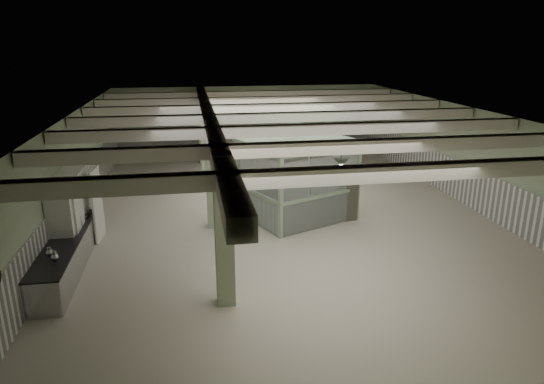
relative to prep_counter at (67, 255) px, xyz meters
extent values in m
plane|color=beige|center=(6.54, 3.66, -0.46)|extent=(20.00, 20.00, 0.00)
cube|color=silver|center=(6.54, 3.66, 3.14)|extent=(14.00, 20.00, 0.02)
cube|color=#ACBE98|center=(6.54, 13.66, 1.34)|extent=(14.00, 0.02, 3.60)
cube|color=#ACBE98|center=(6.54, -6.34, 1.34)|extent=(14.00, 0.02, 3.60)
cube|color=#ACBE98|center=(-0.46, 3.66, 1.34)|extent=(0.02, 20.00, 3.60)
cube|color=#ACBE98|center=(13.54, 3.66, 1.34)|extent=(0.02, 20.00, 3.60)
cube|color=white|center=(-0.43, 3.66, 0.29)|extent=(0.05, 19.90, 1.50)
cube|color=white|center=(13.52, 3.66, 0.29)|extent=(0.05, 19.90, 1.50)
cube|color=white|center=(6.54, 13.63, 0.29)|extent=(13.90, 0.05, 1.50)
cube|color=silver|center=(4.04, 3.66, 2.92)|extent=(0.45, 19.90, 0.40)
cube|color=silver|center=(6.54, -3.84, 2.96)|extent=(13.90, 0.35, 0.32)
cube|color=silver|center=(6.54, -1.34, 2.96)|extent=(13.90, 0.35, 0.32)
cube|color=silver|center=(6.54, 1.16, 2.96)|extent=(13.90, 0.35, 0.32)
cube|color=silver|center=(6.54, 3.66, 2.96)|extent=(13.90, 0.35, 0.32)
cube|color=silver|center=(6.54, 6.16, 2.96)|extent=(13.90, 0.35, 0.32)
cube|color=silver|center=(6.54, 8.66, 2.96)|extent=(13.90, 0.35, 0.32)
cube|color=silver|center=(6.54, 11.16, 2.96)|extent=(13.90, 0.35, 0.32)
cube|color=#96A887|center=(4.04, -2.34, 1.34)|extent=(0.42, 0.42, 3.60)
cube|color=#96A887|center=(4.04, 2.66, 1.34)|extent=(0.42, 0.42, 3.60)
cube|color=#96A887|center=(4.04, 7.66, 1.34)|extent=(0.42, 0.42, 3.60)
cube|color=#96A887|center=(4.04, 11.66, 1.34)|extent=(0.42, 0.42, 3.60)
cone|color=#283628|center=(7.04, -1.34, 2.59)|extent=(0.44, 0.44, 0.22)
cone|color=#283628|center=(7.04, 4.16, 2.59)|extent=(0.44, 0.44, 0.22)
cone|color=#283628|center=(7.04, 9.16, 2.59)|extent=(0.44, 0.44, 0.22)
cube|color=#B0AFB3|center=(0.00, 0.00, -0.02)|extent=(0.80, 4.77, 0.88)
cube|color=black|center=(0.00, 0.00, 0.43)|extent=(0.84, 4.81, 0.04)
cylinder|color=#B2B2B7|center=(0.04, 2.06, 0.48)|extent=(0.24, 0.24, 0.08)
cube|color=white|center=(-0.11, 1.41, 0.74)|extent=(0.66, 2.62, 2.40)
cube|color=white|center=(0.25, 0.80, 0.74)|extent=(0.06, 0.98, 2.30)
cube|color=white|center=(0.37, 2.12, 0.74)|extent=(0.15, 0.98, 2.30)
cube|color=silver|center=(0.29, 0.80, 0.74)|extent=(0.02, 0.05, 0.30)
cube|color=silver|center=(0.29, 2.01, 0.74)|extent=(0.02, 0.05, 0.30)
cube|color=#89A282|center=(6.03, 1.27, 0.86)|extent=(0.16, 0.16, 2.63)
cube|color=#89A282|center=(4.98, 3.68, 0.86)|extent=(0.16, 0.16, 2.63)
cube|color=#89A282|center=(8.93, 2.53, 0.86)|extent=(0.16, 0.16, 2.63)
cube|color=#89A282|center=(7.88, 4.94, 0.86)|extent=(0.16, 0.16, 2.63)
cube|color=#89A282|center=(6.95, 3.10, 2.23)|extent=(4.28, 4.01, 0.12)
cube|color=silver|center=(7.48, 1.90, 0.09)|extent=(2.74, 1.24, 1.05)
cube|color=silver|center=(7.48, 1.90, 1.32)|extent=(2.74, 1.24, 1.22)
cube|color=silver|center=(6.43, 4.31, 0.09)|extent=(2.74, 1.24, 1.05)
cube|color=silver|center=(6.43, 4.31, 1.32)|extent=(2.74, 1.24, 1.22)
cube|color=silver|center=(5.51, 2.47, 0.09)|extent=(1.03, 2.26, 1.05)
cube|color=silver|center=(5.51, 2.47, 1.32)|extent=(1.03, 2.26, 1.22)
cube|color=silver|center=(8.40, 3.74, 0.09)|extent=(1.03, 2.26, 1.05)
cube|color=silver|center=(8.40, 3.74, 1.32)|extent=(1.03, 2.26, 1.22)
cube|color=#555446|center=(8.65, 2.66, 0.22)|extent=(0.55, 0.70, 1.37)
camera|label=1|loc=(3.39, -12.52, 5.44)|focal=32.00mm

